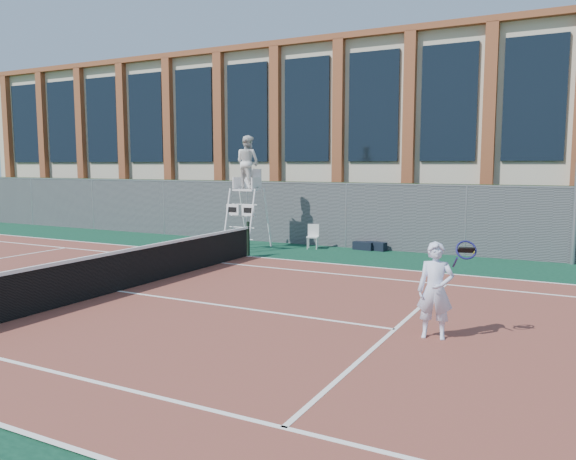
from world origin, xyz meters
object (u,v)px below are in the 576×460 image
at_px(plastic_chair, 313,234).
at_px(tennis_player, 436,290).
at_px(umpire_chair, 248,165).
at_px(steel_pole, 576,192).

xyz_separation_m(plastic_chair, tennis_player, (6.02, -8.21, 0.34)).
bearing_deg(umpire_chair, tennis_player, -42.01).
height_order(steel_pole, umpire_chair, steel_pole).
xyz_separation_m(steel_pole, tennis_player, (-1.91, -8.86, -1.26)).
height_order(umpire_chair, tennis_player, umpire_chair).
height_order(steel_pole, tennis_player, steel_pole).
bearing_deg(tennis_player, plastic_chair, 126.24).
relative_size(steel_pole, plastic_chair, 5.04).
height_order(umpire_chair, plastic_chair, umpire_chair).
xyz_separation_m(steel_pole, plastic_chair, (-7.93, -0.65, -1.60)).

